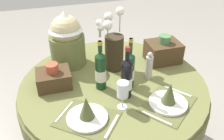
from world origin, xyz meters
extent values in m
cylinder|color=olive|center=(0.00, 0.00, 0.70)|extent=(1.30, 1.30, 0.04)
cylinder|color=#626738|center=(0.00, 0.00, 0.59)|extent=(1.33, 1.33, 0.18)
cylinder|color=black|center=(0.00, 0.00, 0.36)|extent=(0.12, 0.12, 0.65)
cube|color=brown|center=(-0.25, -0.31, 0.73)|extent=(0.43, 0.42, 0.00)
cylinder|color=white|center=(-0.25, -0.31, 0.74)|extent=(0.24, 0.24, 0.02)
cone|color=#4C562D|center=(-0.25, -0.31, 0.81)|extent=(0.09, 0.09, 0.14)
cube|color=silver|center=(-0.37, -0.21, 0.73)|extent=(0.13, 0.16, 0.00)
cube|color=silver|center=(-0.13, -0.41, 0.73)|extent=(0.13, 0.16, 0.00)
cube|color=brown|center=(0.26, -0.33, 0.73)|extent=(0.43, 0.41, 0.00)
cylinder|color=white|center=(0.26, -0.33, 0.74)|extent=(0.24, 0.24, 0.02)
cone|color=#4C562D|center=(0.26, -0.33, 0.81)|extent=(0.09, 0.09, 0.14)
cube|color=silver|center=(0.14, -0.42, 0.73)|extent=(0.13, 0.16, 0.00)
cube|color=silver|center=(0.38, -0.23, 0.73)|extent=(0.13, 0.16, 0.00)
cylinder|color=#332819|center=(0.06, 0.18, 0.86)|extent=(0.14, 0.14, 0.27)
sphere|color=white|center=(0.12, 0.24, 1.15)|extent=(0.06, 0.06, 0.06)
cylinder|color=#4C7038|center=(0.12, 0.24, 1.06)|extent=(0.01, 0.01, 0.14)
sphere|color=white|center=(-0.04, 0.19, 1.10)|extent=(0.05, 0.05, 0.05)
cylinder|color=#4C7038|center=(-0.04, 0.19, 1.04)|extent=(0.01, 0.01, 0.09)
sphere|color=white|center=(0.05, 0.29, 1.09)|extent=(0.07, 0.07, 0.07)
cylinder|color=#4C7038|center=(0.05, 0.29, 1.03)|extent=(0.01, 0.01, 0.08)
sphere|color=white|center=(0.00, 0.13, 1.10)|extent=(0.07, 0.07, 0.07)
cylinder|color=#4C7038|center=(0.00, 0.13, 1.03)|extent=(0.01, 0.01, 0.09)
sphere|color=white|center=(-0.04, 0.19, 1.06)|extent=(0.05, 0.05, 0.05)
cylinder|color=#4C7038|center=(-0.04, 0.19, 1.02)|extent=(0.01, 0.01, 0.06)
cylinder|color=black|center=(0.03, -0.17, 0.85)|extent=(0.07, 0.07, 0.25)
cylinder|color=silver|center=(0.03, -0.17, 0.83)|extent=(0.07, 0.07, 0.08)
cone|color=black|center=(0.03, -0.17, 0.99)|extent=(0.07, 0.07, 0.03)
cylinder|color=black|center=(0.03, -0.17, 1.04)|extent=(0.03, 0.03, 0.08)
cylinder|color=maroon|center=(0.03, -0.17, 1.07)|extent=(0.03, 0.03, 0.02)
cylinder|color=#194223|center=(0.09, -0.08, 0.84)|extent=(0.06, 0.06, 0.23)
cylinder|color=silver|center=(0.09, -0.08, 0.82)|extent=(0.07, 0.07, 0.08)
cone|color=#194223|center=(0.09, -0.08, 0.97)|extent=(0.06, 0.06, 0.03)
cylinder|color=#194223|center=(0.09, -0.08, 1.03)|extent=(0.02, 0.02, 0.10)
cylinder|color=#B29933|center=(0.09, -0.08, 1.07)|extent=(0.03, 0.03, 0.02)
cylinder|color=#143819|center=(-0.10, -0.04, 0.85)|extent=(0.07, 0.07, 0.24)
cylinder|color=silver|center=(-0.10, -0.04, 0.83)|extent=(0.07, 0.07, 0.08)
cone|color=#143819|center=(-0.10, -0.04, 0.98)|extent=(0.07, 0.07, 0.03)
cylinder|color=#143819|center=(-0.10, -0.04, 1.04)|extent=(0.03, 0.03, 0.07)
cylinder|color=#B29933|center=(-0.10, -0.04, 1.06)|extent=(0.03, 0.03, 0.02)
cylinder|color=silver|center=(-0.02, -0.27, 0.73)|extent=(0.06, 0.06, 0.00)
cylinder|color=silver|center=(-0.02, -0.27, 0.77)|extent=(0.01, 0.01, 0.08)
cylinder|color=silver|center=(-0.02, -0.27, 0.86)|extent=(0.07, 0.07, 0.10)
cylinder|color=#B7B2AD|center=(0.25, -0.02, 0.81)|extent=(0.05, 0.05, 0.17)
sphere|color=#B7B7BC|center=(0.25, -0.02, 0.92)|extent=(0.04, 0.04, 0.04)
cylinder|color=olive|center=(-0.26, 0.34, 0.84)|extent=(0.27, 0.27, 0.24)
sphere|color=#C6B784|center=(-0.26, 0.34, 1.01)|extent=(0.23, 0.23, 0.23)
cone|color=silver|center=(-0.26, 0.34, 1.08)|extent=(0.25, 0.25, 0.15)
cube|color=#47331E|center=(-0.40, 0.08, 0.78)|extent=(0.23, 0.19, 0.11)
cylinder|color=#B24C33|center=(-0.40, 0.08, 0.87)|extent=(0.08, 0.08, 0.06)
cube|color=#47331E|center=(0.46, 0.17, 0.80)|extent=(0.25, 0.21, 0.16)
cylinder|color=#4C7F4C|center=(0.46, 0.17, 0.91)|extent=(0.09, 0.09, 0.06)
camera|label=1|loc=(-0.41, -1.35, 1.74)|focal=39.31mm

